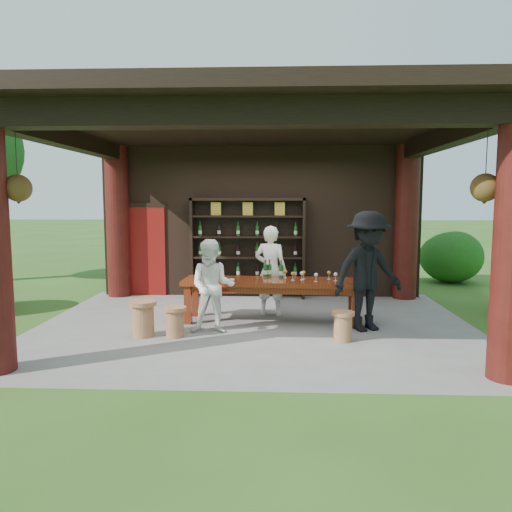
{
  "coord_description": "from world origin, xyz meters",
  "views": [
    {
      "loc": [
        0.38,
        -8.31,
        2.14
      ],
      "look_at": [
        0.0,
        0.4,
        1.15
      ],
      "focal_mm": 35.0,
      "sensor_mm": 36.0,
      "label": 1
    }
  ],
  "objects_px": {
    "wine_shelf": "(248,248)",
    "stool_far_left": "(143,318)",
    "guest_woman": "(212,286)",
    "guest_man": "(368,271)",
    "stool_near_left": "(175,321)",
    "tasting_table": "(272,286)",
    "napkin_basket": "(211,275)",
    "host": "(271,270)",
    "stool_near_right": "(343,325)"
  },
  "relations": [
    {
      "from": "wine_shelf",
      "to": "stool_far_left",
      "type": "distance_m",
      "value": 3.6
    },
    {
      "from": "stool_near_left",
      "to": "host",
      "type": "bearing_deg",
      "value": 47.35
    },
    {
      "from": "wine_shelf",
      "to": "napkin_basket",
      "type": "height_order",
      "value": "wine_shelf"
    },
    {
      "from": "stool_far_left",
      "to": "napkin_basket",
      "type": "distance_m",
      "value": 1.53
    },
    {
      "from": "wine_shelf",
      "to": "stool_far_left",
      "type": "bearing_deg",
      "value": -114.52
    },
    {
      "from": "guest_man",
      "to": "host",
      "type": "bearing_deg",
      "value": 121.08
    },
    {
      "from": "wine_shelf",
      "to": "napkin_basket",
      "type": "bearing_deg",
      "value": -103.77
    },
    {
      "from": "stool_near_right",
      "to": "guest_man",
      "type": "relative_size",
      "value": 0.23
    },
    {
      "from": "host",
      "to": "guest_man",
      "type": "xyz_separation_m",
      "value": [
        1.6,
        -1.07,
        0.15
      ]
    },
    {
      "from": "stool_near_left",
      "to": "guest_man",
      "type": "bearing_deg",
      "value": 9.8
    },
    {
      "from": "stool_near_right",
      "to": "napkin_basket",
      "type": "xyz_separation_m",
      "value": [
        -2.16,
        1.22,
        0.58
      ]
    },
    {
      "from": "stool_near_right",
      "to": "tasting_table",
      "type": "bearing_deg",
      "value": 133.09
    },
    {
      "from": "wine_shelf",
      "to": "stool_near_left",
      "type": "relative_size",
      "value": 5.22
    },
    {
      "from": "wine_shelf",
      "to": "tasting_table",
      "type": "xyz_separation_m",
      "value": [
        0.55,
        -2.16,
        -0.46
      ]
    },
    {
      "from": "tasting_table",
      "to": "napkin_basket",
      "type": "height_order",
      "value": "napkin_basket"
    },
    {
      "from": "tasting_table",
      "to": "stool_far_left",
      "type": "relative_size",
      "value": 5.56
    },
    {
      "from": "stool_near_left",
      "to": "stool_near_right",
      "type": "distance_m",
      "value": 2.6
    },
    {
      "from": "guest_man",
      "to": "stool_near_right",
      "type": "bearing_deg",
      "value": -150.91
    },
    {
      "from": "tasting_table",
      "to": "host",
      "type": "bearing_deg",
      "value": 92.51
    },
    {
      "from": "wine_shelf",
      "to": "napkin_basket",
      "type": "distance_m",
      "value": 2.18
    },
    {
      "from": "wine_shelf",
      "to": "guest_woman",
      "type": "bearing_deg",
      "value": -97.64
    },
    {
      "from": "stool_near_left",
      "to": "stool_far_left",
      "type": "relative_size",
      "value": 0.84
    },
    {
      "from": "tasting_table",
      "to": "host",
      "type": "height_order",
      "value": "host"
    },
    {
      "from": "stool_near_left",
      "to": "guest_woman",
      "type": "xyz_separation_m",
      "value": [
        0.56,
        0.27,
        0.5
      ]
    },
    {
      "from": "host",
      "to": "napkin_basket",
      "type": "height_order",
      "value": "host"
    },
    {
      "from": "stool_far_left",
      "to": "napkin_basket",
      "type": "bearing_deg",
      "value": 49.1
    },
    {
      "from": "stool_near_left",
      "to": "stool_far_left",
      "type": "xyz_separation_m",
      "value": [
        -0.51,
        0.01,
        0.05
      ]
    },
    {
      "from": "stool_far_left",
      "to": "host",
      "type": "height_order",
      "value": "host"
    },
    {
      "from": "guest_man",
      "to": "stool_far_left",
      "type": "bearing_deg",
      "value": 163.14
    },
    {
      "from": "guest_man",
      "to": "napkin_basket",
      "type": "bearing_deg",
      "value": 142.79
    },
    {
      "from": "stool_far_left",
      "to": "stool_near_right",
      "type": "bearing_deg",
      "value": -2.55
    },
    {
      "from": "host",
      "to": "napkin_basket",
      "type": "relative_size",
      "value": 6.4
    },
    {
      "from": "wine_shelf",
      "to": "stool_near_right",
      "type": "xyz_separation_m",
      "value": [
        1.64,
        -3.33,
        -0.85
      ]
    },
    {
      "from": "tasting_table",
      "to": "napkin_basket",
      "type": "relative_size",
      "value": 12.0
    },
    {
      "from": "wine_shelf",
      "to": "guest_woman",
      "type": "height_order",
      "value": "wine_shelf"
    },
    {
      "from": "guest_woman",
      "to": "napkin_basket",
      "type": "height_order",
      "value": "guest_woman"
    },
    {
      "from": "guest_woman",
      "to": "guest_man",
      "type": "bearing_deg",
      "value": 5.09
    },
    {
      "from": "stool_far_left",
      "to": "host",
      "type": "distance_m",
      "value": 2.59
    },
    {
      "from": "stool_near_left",
      "to": "host",
      "type": "height_order",
      "value": "host"
    },
    {
      "from": "stool_far_left",
      "to": "guest_man",
      "type": "relative_size",
      "value": 0.29
    },
    {
      "from": "wine_shelf",
      "to": "stool_near_left",
      "type": "xyz_separation_m",
      "value": [
        -0.95,
        -3.2,
        -0.84
      ]
    },
    {
      "from": "guest_man",
      "to": "napkin_basket",
      "type": "distance_m",
      "value": 2.7
    },
    {
      "from": "wine_shelf",
      "to": "stool_near_left",
      "type": "height_order",
      "value": "wine_shelf"
    },
    {
      "from": "stool_near_left",
      "to": "napkin_basket",
      "type": "height_order",
      "value": "napkin_basket"
    },
    {
      "from": "napkin_basket",
      "to": "stool_far_left",
      "type": "bearing_deg",
      "value": -130.9
    },
    {
      "from": "tasting_table",
      "to": "stool_far_left",
      "type": "distance_m",
      "value": 2.28
    },
    {
      "from": "guest_woman",
      "to": "host",
      "type": "bearing_deg",
      "value": 54.62
    },
    {
      "from": "guest_man",
      "to": "tasting_table",
      "type": "bearing_deg",
      "value": 136.81
    },
    {
      "from": "tasting_table",
      "to": "guest_woman",
      "type": "distance_m",
      "value": 1.22
    },
    {
      "from": "wine_shelf",
      "to": "stool_near_right",
      "type": "height_order",
      "value": "wine_shelf"
    }
  ]
}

